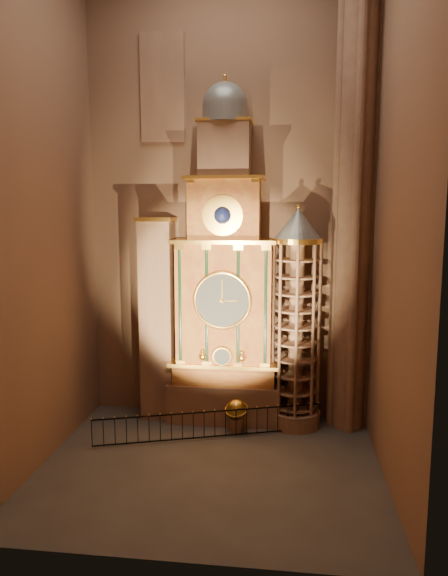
# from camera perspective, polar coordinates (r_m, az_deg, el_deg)

# --- Properties ---
(floor) EXTENTS (14.00, 14.00, 0.00)m
(floor) POSITION_cam_1_polar(r_m,az_deg,el_deg) (22.52, -1.52, -19.16)
(floor) COLOR #383330
(floor) RESTS_ON ground
(wall_back) EXTENTS (22.00, 0.00, 22.00)m
(wall_back) POSITION_cam_1_polar(r_m,az_deg,el_deg) (25.96, 0.37, 9.63)
(wall_back) COLOR #835D46
(wall_back) RESTS_ON floor
(wall_left) EXTENTS (0.00, 22.00, 22.00)m
(wall_left) POSITION_cam_1_polar(r_m,az_deg,el_deg) (22.17, -20.09, 9.39)
(wall_left) COLOR #835D46
(wall_left) RESTS_ON floor
(wall_right) EXTENTS (0.00, 22.00, 22.00)m
(wall_right) POSITION_cam_1_polar(r_m,az_deg,el_deg) (20.19, 18.70, 9.63)
(wall_right) COLOR #835D46
(wall_right) RESTS_ON floor
(astronomical_clock) EXTENTS (5.60, 2.41, 16.70)m
(astronomical_clock) POSITION_cam_1_polar(r_m,az_deg,el_deg) (25.19, 0.09, -0.19)
(astronomical_clock) COLOR #8C634C
(astronomical_clock) RESTS_ON floor
(portrait_tower) EXTENTS (1.80, 1.60, 10.20)m
(portrait_tower) POSITION_cam_1_polar(r_m,az_deg,el_deg) (26.09, -7.36, -3.37)
(portrait_tower) COLOR #8C634C
(portrait_tower) RESTS_ON floor
(stair_turret) EXTENTS (2.50, 2.50, 10.80)m
(stair_turret) POSITION_cam_1_polar(r_m,az_deg,el_deg) (25.00, 8.02, -3.61)
(stair_turret) COLOR #8C634C
(stair_turret) RESTS_ON floor
(gothic_pier) EXTENTS (2.04, 2.04, 22.00)m
(gothic_pier) POSITION_cam_1_polar(r_m,az_deg,el_deg) (24.98, 14.32, 9.44)
(gothic_pier) COLOR #8C634C
(gothic_pier) RESTS_ON floor
(stained_glass_window) EXTENTS (2.20, 0.14, 5.20)m
(stained_glass_window) POSITION_cam_1_polar(r_m,az_deg,el_deg) (27.14, -6.86, 21.24)
(stained_glass_window) COLOR navy
(stained_glass_window) RESTS_ON wall_back
(celestial_globe) EXTENTS (1.29, 1.23, 1.62)m
(celestial_globe) POSITION_cam_1_polar(r_m,az_deg,el_deg) (25.17, 1.38, -13.68)
(celestial_globe) COLOR #8C634C
(celestial_globe) RESTS_ON floor
(iron_railing) EXTENTS (10.10, 3.28, 1.28)m
(iron_railing) POSITION_cam_1_polar(r_m,az_deg,el_deg) (24.57, -1.62, -14.94)
(iron_railing) COLOR black
(iron_railing) RESTS_ON floor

